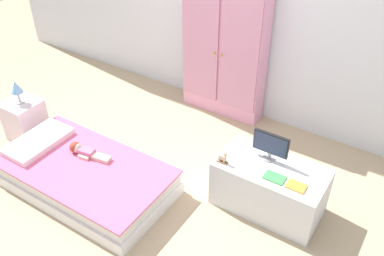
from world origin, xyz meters
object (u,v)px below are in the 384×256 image
object	(u,v)px
bed	(85,176)
tv_monitor	(271,145)
tv_stand	(269,187)
book_green	(275,177)
nightstand	(25,120)
rocking_horse_toy	(223,158)
doll	(82,150)
book_orange	(296,186)
table_lamp	(16,88)
wardrobe	(224,50)

from	to	relation	value
bed	tv_monitor	size ratio (longest dim) A/B	5.17
tv_stand	tv_monitor	xyz separation A→B (m)	(-0.06, 0.08, 0.35)
bed	tv_stand	xyz separation A→B (m)	(1.39, 0.63, 0.09)
book_green	tv_stand	bearing A→B (deg)	121.74
nightstand	rocking_horse_toy	xyz separation A→B (m)	(2.04, 0.26, 0.27)
rocking_horse_toy	doll	bearing A→B (deg)	-162.49
nightstand	book_orange	world-z (taller)	book_orange
doll	book_orange	size ratio (longest dim) A/B	2.76
tv_monitor	book_orange	world-z (taller)	tv_monitor
doll	book_green	size ratio (longest dim) A/B	2.51
table_lamp	tv_stand	world-z (taller)	table_lamp
table_lamp	wardrobe	distance (m)	2.00
nightstand	rocking_horse_toy	distance (m)	2.07
doll	tv_stand	bearing A→B (deg)	19.13
doll	book_orange	bearing A→B (deg)	13.57
bed	book_orange	size ratio (longest dim) A/B	10.35
nightstand	wardrobe	bearing A→B (deg)	46.38
nightstand	rocking_horse_toy	world-z (taller)	rocking_horse_toy
bed	wardrobe	distance (m)	1.80
book_green	bed	bearing A→B (deg)	-160.05
rocking_horse_toy	book_orange	world-z (taller)	rocking_horse_toy
bed	wardrobe	world-z (taller)	wardrobe
nightstand	book_orange	distance (m)	2.64
tv_stand	tv_monitor	distance (m)	0.36
table_lamp	tv_stand	bearing A→B (deg)	9.89
doll	book_orange	xyz separation A→B (m)	(1.73, 0.42, 0.15)
bed	nightstand	xyz separation A→B (m)	(-0.99, 0.21, 0.08)
bed	book_orange	distance (m)	1.73
book_orange	doll	bearing A→B (deg)	-166.43
wardrobe	tv_monitor	bearing A→B (deg)	-45.19
nightstand	table_lamp	distance (m)	0.36
rocking_horse_toy	tv_monitor	bearing A→B (deg)	39.79
tv_stand	table_lamp	bearing A→B (deg)	-170.11
table_lamp	tv_monitor	xyz separation A→B (m)	(2.32, 0.49, 0.00)
bed	doll	size ratio (longest dim) A/B	3.75
rocking_horse_toy	book_orange	xyz separation A→B (m)	(0.57, 0.05, -0.04)
bed	rocking_horse_toy	world-z (taller)	rocking_horse_toy
bed	nightstand	world-z (taller)	nightstand
doll	tv_stand	world-z (taller)	tv_stand
nightstand	book_orange	size ratio (longest dim) A/B	2.80
doll	wardrobe	size ratio (longest dim) A/B	0.28
nightstand	tv_monitor	world-z (taller)	tv_monitor
bed	tv_monitor	distance (m)	1.57
doll	nightstand	distance (m)	0.89
wardrobe	book_orange	world-z (taller)	wardrobe
table_lamp	wardrobe	xyz separation A→B (m)	(1.37, 1.44, 0.16)
wardrobe	book_green	distance (m)	1.58
tv_stand	rocking_horse_toy	xyz separation A→B (m)	(-0.34, -0.16, 0.26)
book_orange	wardrobe	bearing A→B (deg)	137.65
wardrobe	table_lamp	bearing A→B (deg)	-133.62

